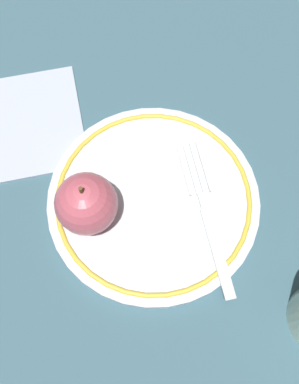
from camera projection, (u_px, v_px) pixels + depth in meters
The scene contains 5 objects.
ground_plane at pixel (157, 213), 0.50m from camera, with size 2.00×2.00×0.00m, color #3B5E6C.
plate at pixel (150, 201), 0.50m from camera, with size 0.25×0.25×0.01m.
apple_red_whole at pixel (86, 204), 0.45m from camera, with size 0.07×0.07×0.08m.
fork at pixel (209, 221), 0.48m from camera, with size 0.04×0.19×0.00m.
napkin_folded at pixel (18, 124), 0.54m from camera, with size 0.16×0.15×0.01m, color #B1BCD1.
Camera 1 is at (0.06, 0.16, 0.47)m, focal length 40.00 mm.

